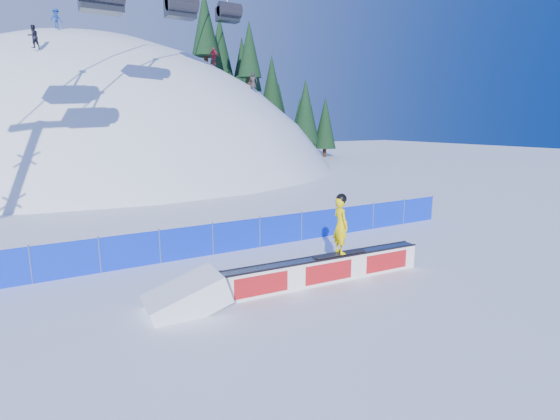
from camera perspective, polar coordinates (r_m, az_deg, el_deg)
ground at (r=13.47m, az=2.65°, el=-10.10°), size 160.00×160.00×0.00m
snow_hill at (r=57.68m, az=-21.59°, el=-12.84°), size 64.00×64.00×64.00m
treeline at (r=59.54m, az=-1.37°, el=16.46°), size 19.31×12.10×21.15m
safety_fence at (r=17.04m, az=-5.63°, el=-3.37°), size 22.05×0.05×1.30m
rail_box at (r=13.81m, az=5.88°, el=-7.75°), size 7.07×0.86×0.85m
snow_ramp at (r=12.26m, az=-12.09°, el=-12.61°), size 2.27×1.49×1.37m
snowboarder at (r=13.73m, az=7.92°, el=-1.91°), size 1.87×0.71×1.94m
distant_skiers at (r=43.40m, az=-18.61°, el=19.70°), size 19.87×7.85×6.55m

